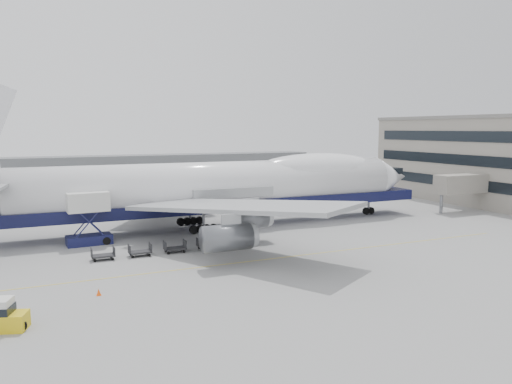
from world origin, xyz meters
name	(u,v)px	position (x,y,z in m)	size (l,w,h in m)	color
ground	(254,246)	(0.00, 0.00, 0.00)	(260.00, 260.00, 0.00)	gray
apron_line	(277,258)	(0.00, -6.00, 0.01)	(60.00, 0.15, 0.01)	gold
hangar	(92,171)	(-10.00, 70.00, 3.50)	(110.00, 8.00, 7.00)	slate
airliner	(222,186)	(0.64, 12.00, 5.62)	(67.00, 55.30, 19.98)	white
catering_truck	(88,215)	(-17.07, 8.52, 3.44)	(5.15, 3.72, 6.10)	#171A47
baggage_tug	(1,316)	(-25.05, -15.06, 0.96)	(3.30, 2.45, 2.15)	yellow
traffic_cone	(99,292)	(-18.31, -10.46, 0.27)	(0.38, 0.38, 0.57)	#FF540D
dolly_0	(103,255)	(-16.54, 0.67, 0.53)	(2.30, 1.35, 1.30)	#2D2D30
dolly_1	(140,251)	(-12.79, 0.67, 0.53)	(2.30, 1.35, 1.30)	#2D2D30
dolly_2	(175,248)	(-9.05, 0.67, 0.53)	(2.30, 1.35, 1.30)	#2D2D30
dolly_3	(208,244)	(-5.30, 0.67, 0.53)	(2.30, 1.35, 1.30)	#2D2D30
dolly_4	(239,241)	(-1.55, 0.67, 0.53)	(2.30, 1.35, 1.30)	#2D2D30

